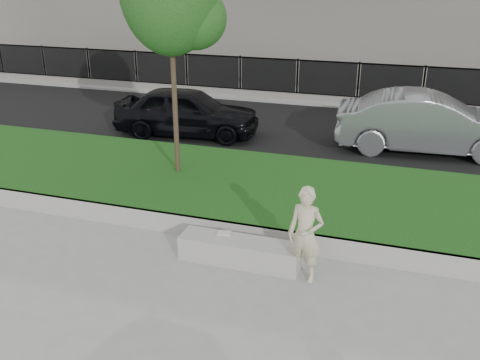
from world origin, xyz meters
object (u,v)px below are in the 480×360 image
(car_dark, at_px, (187,112))
(man, at_px, (305,235))
(stone_bench, at_px, (240,251))
(book, at_px, (224,233))
(car_silver, at_px, (429,123))

(car_dark, bearing_deg, man, -149.73)
(stone_bench, height_order, man, man)
(book, relative_size, car_dark, 0.05)
(stone_bench, xyz_separation_m, man, (1.14, -0.15, 0.58))
(book, height_order, car_silver, car_silver)
(man, distance_m, book, 1.54)
(car_dark, bearing_deg, car_silver, -91.11)
(man, distance_m, car_silver, 7.44)
(stone_bench, xyz_separation_m, car_dark, (-3.75, 6.45, 0.55))
(car_silver, bearing_deg, car_dark, 90.74)
(man, relative_size, book, 6.89)
(stone_bench, height_order, car_dark, car_dark)
(stone_bench, distance_m, car_dark, 7.48)
(man, relative_size, car_dark, 0.38)
(book, relative_size, car_silver, 0.05)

